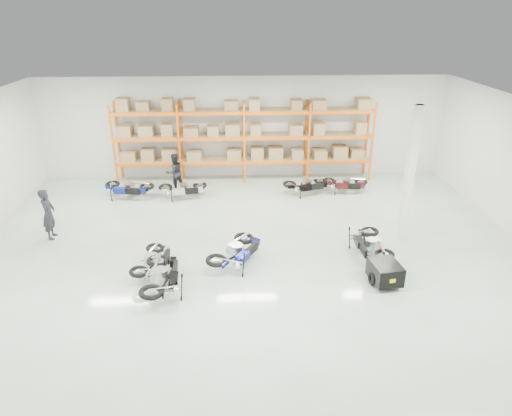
{
  "coord_description": "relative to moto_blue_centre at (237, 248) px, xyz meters",
  "views": [
    {
      "loc": [
        -0.4,
        -13.1,
        7.21
      ],
      "look_at": [
        0.25,
        0.68,
        1.1
      ],
      "focal_mm": 32.0,
      "sensor_mm": 36.0,
      "label": 1
    }
  ],
  "objects": [
    {
      "name": "structural_column",
      "position": [
        5.59,
        1.56,
        1.67
      ],
      "size": [
        0.25,
        0.25,
        4.5
      ],
      "primitive_type": "cube",
      "color": "white",
      "rests_on": "ground"
    },
    {
      "name": "moto_blue_centre",
      "position": [
        0.0,
        0.0,
        0.0
      ],
      "size": [
        1.8,
        2.11,
        1.23
      ],
      "primitive_type": null,
      "rotation": [
        0.0,
        -0.09,
        2.59
      ],
      "color": "#080D54",
      "rests_on": "ground"
    },
    {
      "name": "moto_back_b",
      "position": [
        -2.17,
        5.43,
        -0.06
      ],
      "size": [
        1.78,
        1.04,
        1.09
      ],
      "primitive_type": null,
      "rotation": [
        0.0,
        -0.09,
        1.7
      ],
      "color": "silver",
      "rests_on": "ground"
    },
    {
      "name": "person_back",
      "position": [
        -2.59,
        6.31,
        0.23
      ],
      "size": [
        0.99,
        0.95,
        1.62
      ],
      "primitive_type": "imported",
      "rotation": [
        0.0,
        0.0,
        3.74
      ],
      "color": "black",
      "rests_on": "ground"
    },
    {
      "name": "moto_back_d",
      "position": [
        4.61,
        5.73,
        -0.09
      ],
      "size": [
        1.71,
        1.01,
        1.04
      ],
      "primitive_type": null,
      "rotation": [
        0.0,
        -0.09,
        1.44
      ],
      "color": "#440D14",
      "rests_on": "ground"
    },
    {
      "name": "moto_black_far_left",
      "position": [
        -2.04,
        -1.28,
        0.0
      ],
      "size": [
        1.02,
        1.94,
        1.23
      ],
      "primitive_type": null,
      "rotation": [
        0.0,
        -0.09,
        3.18
      ],
      "color": "black",
      "rests_on": "ground"
    },
    {
      "name": "moto_back_c",
      "position": [
        2.96,
        5.63,
        -0.06
      ],
      "size": [
        1.85,
        1.23,
        1.09
      ],
      "primitive_type": null,
      "rotation": [
        0.0,
        -0.09,
        1.82
      ],
      "color": "black",
      "rests_on": "ground"
    },
    {
      "name": "moto_back_a",
      "position": [
        -4.44,
        5.54,
        -0.03
      ],
      "size": [
        1.94,
        1.24,
        1.16
      ],
      "primitive_type": null,
      "rotation": [
        0.0,
        -0.09,
        1.36
      ],
      "color": "navy",
      "rests_on": "ground"
    },
    {
      "name": "trailer",
      "position": [
        4.13,
        -1.26,
        -0.19
      ],
      "size": [
        0.87,
        1.62,
        0.66
      ],
      "rotation": [
        0.0,
        0.0,
        0.13
      ],
      "color": "black",
      "rests_on": "ground"
    },
    {
      "name": "pallet_rack",
      "position": [
        0.39,
        7.51,
        1.68
      ],
      "size": [
        11.28,
        0.98,
        3.62
      ],
      "color": "#FF630D",
      "rests_on": "ground"
    },
    {
      "name": "room",
      "position": [
        0.39,
        1.06,
        1.67
      ],
      "size": [
        18.0,
        18.0,
        18.0
      ],
      "color": "silver",
      "rests_on": "ground"
    },
    {
      "name": "moto_touring_right",
      "position": [
        4.13,
        0.34,
        -0.03
      ],
      "size": [
        0.93,
        1.82,
        1.17
      ],
      "primitive_type": null,
      "rotation": [
        0.0,
        -0.09,
        0.02
      ],
      "color": "black",
      "rests_on": "ground"
    },
    {
      "name": "person_left",
      "position": [
        -6.27,
        2.08,
        0.3
      ],
      "size": [
        0.46,
        0.67,
        1.76
      ],
      "primitive_type": "imported",
      "rotation": [
        0.0,
        0.0,
        1.64
      ],
      "color": "#222129",
      "rests_on": "ground"
    },
    {
      "name": "moto_silver_left",
      "position": [
        -2.45,
        -0.32,
        -0.08
      ],
      "size": [
        1.09,
        1.76,
        1.06
      ],
      "primitive_type": null,
      "rotation": [
        0.0,
        -0.09,
        2.97
      ],
      "color": "silver",
      "rests_on": "ground"
    }
  ]
}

